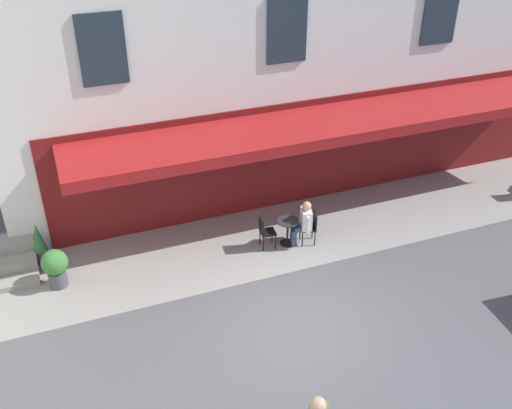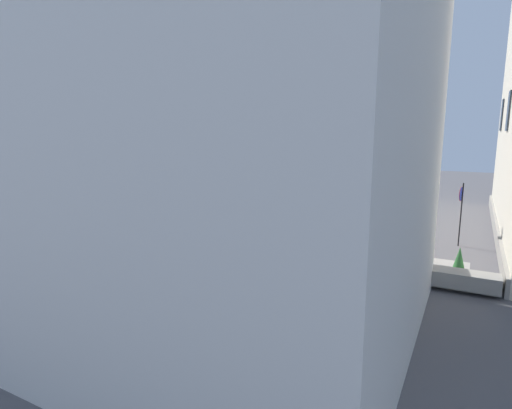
{
  "view_description": "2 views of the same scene",
  "coord_description": "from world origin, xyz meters",
  "px_view_note": "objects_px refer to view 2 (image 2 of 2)",
  "views": [
    {
      "loc": [
        4.49,
        9.04,
        9.38
      ],
      "look_at": [
        -0.4,
        -3.86,
        0.87
      ],
      "focal_mm": 41.74,
      "sensor_mm": 36.0,
      "label": 1
    },
    {
      "loc": [
        6.82,
        -17.82,
        4.66
      ],
      "look_at": [
        -1.24,
        -2.63,
        1.56
      ],
      "focal_mm": 28.82,
      "sensor_mm": 36.0,
      "label": 2
    }
  ],
  "objects_px": {
    "cafe_table_mid_terrace": "(258,231)",
    "potted_plant_entrance_left": "(410,262)",
    "no_parking_sign": "(461,203)",
    "cafe_chair_black_near_door": "(247,228)",
    "seated_companion_in_white": "(250,225)",
    "potted_plant_entrance_right": "(405,251)",
    "cafe_chair_black_facing_street": "(105,210)",
    "cafe_chair_black_corner_left": "(270,232)",
    "cafe_chair_black_by_window": "(125,211)",
    "walking_pedestrian_in_olive": "(352,200)",
    "potted_plant_by_steps": "(459,262)",
    "cafe_table_near_entrance": "(116,211)",
    "parked_car_red": "(202,197)",
    "seated_patron_in_red": "(109,207)"
  },
  "relations": [
    {
      "from": "cafe_table_mid_terrace",
      "to": "potted_plant_entrance_left",
      "type": "bearing_deg",
      "value": -13.87
    },
    {
      "from": "no_parking_sign",
      "to": "cafe_chair_black_near_door",
      "type": "bearing_deg",
      "value": -157.93
    },
    {
      "from": "seated_companion_in_white",
      "to": "potted_plant_entrance_left",
      "type": "xyz_separation_m",
      "value": [
        6.66,
        -1.64,
        -0.13
      ]
    },
    {
      "from": "seated_companion_in_white",
      "to": "potted_plant_entrance_right",
      "type": "relative_size",
      "value": 1.26
    },
    {
      "from": "cafe_chair_black_facing_street",
      "to": "cafe_chair_black_near_door",
      "type": "distance_m",
      "value": 8.54
    },
    {
      "from": "cafe_chair_black_corner_left",
      "to": "cafe_chair_black_by_window",
      "type": "bearing_deg",
      "value": 177.37
    },
    {
      "from": "cafe_table_mid_terrace",
      "to": "no_parking_sign",
      "type": "relative_size",
      "value": 0.29
    },
    {
      "from": "potted_plant_entrance_left",
      "to": "walking_pedestrian_in_olive",
      "type": "bearing_deg",
      "value": 116.66
    },
    {
      "from": "cafe_chair_black_by_window",
      "to": "potted_plant_entrance_left",
      "type": "bearing_deg",
      "value": -7.52
    },
    {
      "from": "seated_companion_in_white",
      "to": "potted_plant_by_steps",
      "type": "relative_size",
      "value": 1.28
    },
    {
      "from": "cafe_table_mid_terrace",
      "to": "potted_plant_entrance_right",
      "type": "relative_size",
      "value": 0.74
    },
    {
      "from": "seated_companion_in_white",
      "to": "walking_pedestrian_in_olive",
      "type": "bearing_deg",
      "value": 66.96
    },
    {
      "from": "cafe_table_near_entrance",
      "to": "potted_plant_by_steps",
      "type": "relative_size",
      "value": 0.75
    },
    {
      "from": "cafe_chair_black_by_window",
      "to": "no_parking_sign",
      "type": "height_order",
      "value": "no_parking_sign"
    },
    {
      "from": "cafe_chair_black_near_door",
      "to": "cafe_chair_black_corner_left",
      "type": "distance_m",
      "value": 1.26
    },
    {
      "from": "no_parking_sign",
      "to": "parked_car_red",
      "type": "xyz_separation_m",
      "value": [
        -13.89,
        1.67,
        -1.08
      ]
    },
    {
      "from": "potted_plant_by_steps",
      "to": "cafe_table_near_entrance",
      "type": "bearing_deg",
      "value": 176.45
    },
    {
      "from": "cafe_table_near_entrance",
      "to": "potted_plant_entrance_left",
      "type": "xyz_separation_m",
      "value": [
        14.8,
        -1.91,
        0.07
      ]
    },
    {
      "from": "potted_plant_by_steps",
      "to": "cafe_chair_black_corner_left",
      "type": "bearing_deg",
      "value": 175.35
    },
    {
      "from": "walking_pedestrian_in_olive",
      "to": "potted_plant_by_steps",
      "type": "distance_m",
      "value": 8.86
    },
    {
      "from": "seated_companion_in_white",
      "to": "potted_plant_entrance_left",
      "type": "distance_m",
      "value": 6.86
    },
    {
      "from": "cafe_chair_black_by_window",
      "to": "cafe_table_mid_terrace",
      "type": "relative_size",
      "value": 1.21
    },
    {
      "from": "cafe_table_mid_terrace",
      "to": "no_parking_sign",
      "type": "distance_m",
      "value": 8.33
    },
    {
      "from": "cafe_table_near_entrance",
      "to": "potted_plant_entrance_left",
      "type": "height_order",
      "value": "potted_plant_entrance_left"
    },
    {
      "from": "seated_patron_in_red",
      "to": "walking_pedestrian_in_olive",
      "type": "height_order",
      "value": "walking_pedestrian_in_olive"
    },
    {
      "from": "cafe_table_near_entrance",
      "to": "seated_companion_in_white",
      "type": "height_order",
      "value": "seated_companion_in_white"
    },
    {
      "from": "cafe_chair_black_by_window",
      "to": "cafe_chair_black_corner_left",
      "type": "bearing_deg",
      "value": -2.63
    },
    {
      "from": "cafe_chair_black_by_window",
      "to": "potted_plant_entrance_right",
      "type": "relative_size",
      "value": 0.89
    },
    {
      "from": "cafe_chair_black_by_window",
      "to": "walking_pedestrian_in_olive",
      "type": "height_order",
      "value": "walking_pedestrian_in_olive"
    },
    {
      "from": "no_parking_sign",
      "to": "potted_plant_by_steps",
      "type": "distance_m",
      "value": 4.27
    },
    {
      "from": "cafe_chair_black_facing_street",
      "to": "cafe_table_mid_terrace",
      "type": "distance_m",
      "value": 9.15
    },
    {
      "from": "seated_companion_in_white",
      "to": "potted_plant_entrance_right",
      "type": "xyz_separation_m",
      "value": [
        6.35,
        -0.47,
        -0.11
      ]
    },
    {
      "from": "potted_plant_entrance_right",
      "to": "cafe_chair_black_facing_street",
      "type": "bearing_deg",
      "value": 177.95
    },
    {
      "from": "cafe_chair_black_corner_left",
      "to": "walking_pedestrian_in_olive",
      "type": "height_order",
      "value": "walking_pedestrian_in_olive"
    },
    {
      "from": "cafe_table_near_entrance",
      "to": "seated_companion_in_white",
      "type": "relative_size",
      "value": 0.58
    },
    {
      "from": "cafe_table_mid_terrace",
      "to": "cafe_chair_black_corner_left",
      "type": "relative_size",
      "value": 0.82
    },
    {
      "from": "potted_plant_entrance_left",
      "to": "seated_patron_in_red",
      "type": "bearing_deg",
      "value": 173.32
    },
    {
      "from": "no_parking_sign",
      "to": "parked_car_red",
      "type": "relative_size",
      "value": 0.59
    },
    {
      "from": "cafe_chair_black_by_window",
      "to": "seated_patron_in_red",
      "type": "distance_m",
      "value": 1.04
    },
    {
      "from": "cafe_chair_black_facing_street",
      "to": "cafe_table_mid_terrace",
      "type": "bearing_deg",
      "value": -1.06
    },
    {
      "from": "cafe_chair_black_corner_left",
      "to": "seated_companion_in_white",
      "type": "distance_m",
      "value": 1.06
    },
    {
      "from": "walking_pedestrian_in_olive",
      "to": "potted_plant_entrance_right",
      "type": "xyz_separation_m",
      "value": [
        3.67,
        -6.76,
        -0.46
      ]
    },
    {
      "from": "cafe_table_mid_terrace",
      "to": "seated_patron_in_red",
      "type": "height_order",
      "value": "seated_patron_in_red"
    },
    {
      "from": "walking_pedestrian_in_olive",
      "to": "no_parking_sign",
      "type": "bearing_deg",
      "value": -29.63
    },
    {
      "from": "cafe_chair_black_facing_street",
      "to": "seated_companion_in_white",
      "type": "height_order",
      "value": "seated_companion_in_white"
    },
    {
      "from": "seated_patron_in_red",
      "to": "parked_car_red",
      "type": "height_order",
      "value": "seated_patron_in_red"
    },
    {
      "from": "cafe_chair_black_corner_left",
      "to": "potted_plant_entrance_right",
      "type": "bearing_deg",
      "value": -3.28
    },
    {
      "from": "cafe_table_mid_terrace",
      "to": "walking_pedestrian_in_olive",
      "type": "relative_size",
      "value": 0.42
    },
    {
      "from": "no_parking_sign",
      "to": "cafe_chair_black_corner_left",
      "type": "bearing_deg",
      "value": -152.95
    },
    {
      "from": "cafe_chair_black_facing_street",
      "to": "cafe_chair_black_corner_left",
      "type": "height_order",
      "value": "same"
    }
  ]
}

